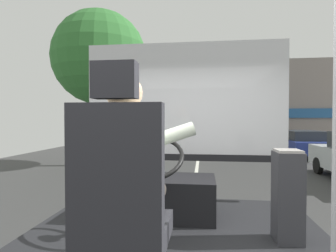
% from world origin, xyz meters
% --- Properties ---
extents(ground, '(18.00, 44.00, 0.06)m').
position_xyz_m(ground, '(0.00, 8.80, -0.02)').
color(ground, '#363636').
extents(driver_seat, '(0.48, 0.48, 1.27)m').
position_xyz_m(driver_seat, '(-0.19, -0.44, 1.34)').
color(driver_seat, black).
rests_on(driver_seat, bus_floor).
extents(bus_driver, '(0.79, 0.62, 0.83)m').
position_xyz_m(bus_driver, '(-0.19, -0.33, 1.52)').
color(bus_driver, '#332D28').
rests_on(bus_driver, driver_seat).
extents(steering_console, '(1.10, 1.03, 0.84)m').
position_xyz_m(steering_console, '(-0.19, 0.89, 1.03)').
color(steering_console, black).
rests_on(steering_console, bus_floor).
extents(fare_box, '(0.21, 0.24, 0.74)m').
position_xyz_m(fare_box, '(0.92, 0.47, 1.18)').
color(fare_box, '#333338').
rests_on(fare_box, bus_floor).
extents(windshield_panel, '(2.50, 0.08, 1.48)m').
position_xyz_m(windshield_panel, '(0.00, 1.62, 1.85)').
color(windshield_panel, silver).
extents(street_tree, '(3.58, 3.58, 5.94)m').
position_xyz_m(street_tree, '(-3.73, 8.42, 4.14)').
color(street_tree, '#4C3828').
rests_on(street_tree, ground).
extents(shop_building, '(10.49, 6.09, 5.72)m').
position_xyz_m(shop_building, '(5.36, 19.95, 2.86)').
color(shop_building, gray).
rests_on(shop_building, ground).
extents(parked_car_blue, '(1.81, 4.06, 1.25)m').
position_xyz_m(parked_car_blue, '(4.98, 12.32, 0.64)').
color(parked_car_blue, navy).
rests_on(parked_car_blue, ground).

